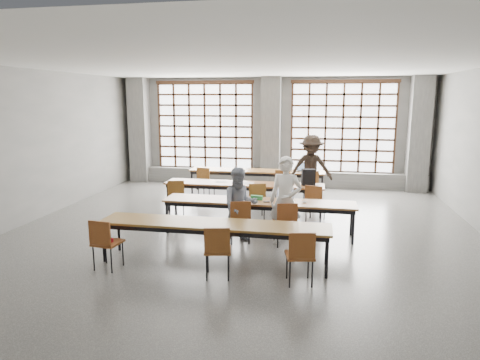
# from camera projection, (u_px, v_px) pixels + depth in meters

# --- Properties ---
(floor) EXTENTS (11.00, 11.00, 0.00)m
(floor) POSITION_uv_depth(u_px,v_px,m) (241.00, 234.00, 9.04)
(floor) COLOR #494947
(floor) RESTS_ON ground
(ceiling) EXTENTS (11.00, 11.00, 0.00)m
(ceiling) POSITION_uv_depth(u_px,v_px,m) (242.00, 64.00, 8.38)
(ceiling) COLOR silver
(ceiling) RESTS_ON floor
(wall_back) EXTENTS (10.00, 0.00, 10.00)m
(wall_back) POSITION_uv_depth(u_px,v_px,m) (272.00, 132.00, 14.02)
(wall_back) COLOR #5E5E5C
(wall_back) RESTS_ON floor
(wall_front) EXTENTS (10.00, 0.00, 10.00)m
(wall_front) POSITION_uv_depth(u_px,v_px,m) (116.00, 237.00, 3.40)
(wall_front) COLOR #5E5E5C
(wall_front) RESTS_ON floor
(wall_left) EXTENTS (0.00, 11.00, 11.00)m
(wall_left) POSITION_uv_depth(u_px,v_px,m) (23.00, 147.00, 9.62)
(wall_left) COLOR #5E5E5C
(wall_left) RESTS_ON floor
(column_left) EXTENTS (0.60, 0.55, 3.50)m
(column_left) POSITION_uv_depth(u_px,v_px,m) (140.00, 130.00, 14.57)
(column_left) COLOR #51514F
(column_left) RESTS_ON floor
(column_mid) EXTENTS (0.60, 0.55, 3.50)m
(column_mid) POSITION_uv_depth(u_px,v_px,m) (271.00, 132.00, 13.75)
(column_mid) COLOR #51514F
(column_mid) RESTS_ON floor
(column_right) EXTENTS (0.60, 0.55, 3.50)m
(column_right) POSITION_uv_depth(u_px,v_px,m) (419.00, 135.00, 12.93)
(column_right) COLOR #51514F
(column_right) RESTS_ON floor
(window_left) EXTENTS (3.32, 0.12, 3.00)m
(window_left) POSITION_uv_depth(u_px,v_px,m) (205.00, 126.00, 14.32)
(window_left) COLOR white
(window_left) RESTS_ON wall_back
(window_right) EXTENTS (3.32, 0.12, 3.00)m
(window_right) POSITION_uv_depth(u_px,v_px,m) (343.00, 128.00, 13.50)
(window_right) COLOR white
(window_right) RESTS_ON wall_back
(sill_ledge) EXTENTS (9.80, 0.35, 0.50)m
(sill_ledge) POSITION_uv_depth(u_px,v_px,m) (271.00, 178.00, 14.11)
(sill_ledge) COLOR #51514F
(sill_ledge) RESTS_ON floor
(desk_row_a) EXTENTS (4.00, 0.70, 0.73)m
(desk_row_a) POSITION_uv_depth(u_px,v_px,m) (257.00, 172.00, 12.69)
(desk_row_a) COLOR brown
(desk_row_a) RESTS_ON floor
(desk_row_b) EXTENTS (4.00, 0.70, 0.73)m
(desk_row_b) POSITION_uv_depth(u_px,v_px,m) (244.00, 186.00, 10.77)
(desk_row_b) COLOR brown
(desk_row_b) RESTS_ON floor
(desk_row_c) EXTENTS (4.00, 0.70, 0.73)m
(desk_row_c) POSITION_uv_depth(u_px,v_px,m) (259.00, 204.00, 8.94)
(desk_row_c) COLOR brown
(desk_row_c) RESTS_ON floor
(desk_row_d) EXTENTS (4.00, 0.70, 0.73)m
(desk_row_d) POSITION_uv_depth(u_px,v_px,m) (214.00, 226.00, 7.35)
(desk_row_d) COLOR brown
(desk_row_d) RESTS_ON floor
(chair_back_left) EXTENTS (0.49, 0.49, 0.88)m
(chair_back_left) POSITION_uv_depth(u_px,v_px,m) (205.00, 179.00, 12.37)
(chair_back_left) COLOR brown
(chair_back_left) RESTS_ON floor
(chair_back_mid) EXTENTS (0.47, 0.48, 0.88)m
(chair_back_mid) POSITION_uv_depth(u_px,v_px,m) (282.00, 182.00, 11.96)
(chair_back_mid) COLOR brown
(chair_back_mid) RESTS_ON floor
(chair_back_right) EXTENTS (0.47, 0.47, 0.88)m
(chair_back_right) POSITION_uv_depth(u_px,v_px,m) (311.00, 183.00, 11.82)
(chair_back_right) COLOR brown
(chair_back_right) RESTS_ON floor
(chair_mid_left) EXTENTS (0.53, 0.53, 0.88)m
(chair_mid_left) POSITION_uv_depth(u_px,v_px,m) (176.00, 193.00, 10.47)
(chair_mid_left) COLOR brown
(chair_mid_left) RESTS_ON floor
(chair_mid_centre) EXTENTS (0.52, 0.52, 0.88)m
(chair_mid_centre) POSITION_uv_depth(u_px,v_px,m) (257.00, 197.00, 10.11)
(chair_mid_centre) COLOR brown
(chair_mid_centre) RESTS_ON floor
(chair_mid_right) EXTENTS (0.51, 0.52, 0.88)m
(chair_mid_right) POSITION_uv_depth(u_px,v_px,m) (315.00, 199.00, 9.86)
(chair_mid_right) COLOR brown
(chair_mid_right) RESTS_ON floor
(chair_front_left) EXTENTS (0.52, 0.52, 0.88)m
(chair_front_left) POSITION_uv_depth(u_px,v_px,m) (240.00, 217.00, 8.41)
(chair_front_left) COLOR brown
(chair_front_left) RESTS_ON floor
(chair_front_right) EXTENTS (0.53, 0.53, 0.88)m
(chair_front_right) POSITION_uv_depth(u_px,v_px,m) (286.00, 219.00, 8.24)
(chair_front_right) COLOR brown
(chair_front_right) RESTS_ON floor
(chair_near_left) EXTENTS (0.47, 0.47, 0.88)m
(chair_near_left) POSITION_uv_depth(u_px,v_px,m) (105.00, 239.00, 7.08)
(chair_near_left) COLOR brown
(chair_near_left) RESTS_ON floor
(chair_near_mid) EXTENTS (0.49, 0.50, 0.88)m
(chair_near_mid) POSITION_uv_depth(u_px,v_px,m) (217.00, 247.00, 6.73)
(chair_near_mid) COLOR brown
(chair_near_mid) RESTS_ON floor
(chair_near_right) EXTENTS (0.50, 0.50, 0.88)m
(chair_near_right) POSITION_uv_depth(u_px,v_px,m) (301.00, 252.00, 6.50)
(chair_near_right) COLOR brown
(chair_near_right) RESTS_ON floor
(student_male) EXTENTS (0.70, 0.52, 1.74)m
(student_male) POSITION_uv_depth(u_px,v_px,m) (285.00, 201.00, 8.31)
(student_male) COLOR white
(student_male) RESTS_ON floor
(student_female) EXTENTS (0.88, 0.78, 1.50)m
(student_female) POSITION_uv_depth(u_px,v_px,m) (240.00, 205.00, 8.49)
(student_female) COLOR #19284B
(student_female) RESTS_ON floor
(student_back) EXTENTS (1.31, 0.92, 1.84)m
(student_back) POSITION_uv_depth(u_px,v_px,m) (311.00, 168.00, 11.87)
(student_back) COLOR black
(student_back) RESTS_ON floor
(laptop_front) EXTENTS (0.38, 0.33, 0.26)m
(laptop_front) POSITION_uv_depth(u_px,v_px,m) (285.00, 198.00, 8.92)
(laptop_front) COLOR #B1B1B6
(laptop_front) RESTS_ON desk_row_c
(laptop_back) EXTENTS (0.38, 0.32, 0.26)m
(laptop_back) POSITION_uv_depth(u_px,v_px,m) (303.00, 169.00, 12.53)
(laptop_back) COLOR #B2B2B7
(laptop_back) RESTS_ON desk_row_a
(mouse) EXTENTS (0.12, 0.10, 0.04)m
(mouse) POSITION_uv_depth(u_px,v_px,m) (304.00, 202.00, 8.73)
(mouse) COLOR white
(mouse) RESTS_ON desk_row_c
(green_box) EXTENTS (0.26, 0.12, 0.09)m
(green_box) POSITION_uv_depth(u_px,v_px,m) (257.00, 198.00, 9.00)
(green_box) COLOR #287B3A
(green_box) RESTS_ON desk_row_c
(phone) EXTENTS (0.14, 0.08, 0.01)m
(phone) POSITION_uv_depth(u_px,v_px,m) (267.00, 202.00, 8.79)
(phone) COLOR black
(phone) RESTS_ON desk_row_c
(paper_sheet_a) EXTENTS (0.36, 0.32, 0.00)m
(paper_sheet_a) POSITION_uv_depth(u_px,v_px,m) (221.00, 182.00, 10.91)
(paper_sheet_a) COLOR silver
(paper_sheet_a) RESTS_ON desk_row_b
(paper_sheet_c) EXTENTS (0.30, 0.21, 0.00)m
(paper_sheet_c) POSITION_uv_depth(u_px,v_px,m) (248.00, 183.00, 10.74)
(paper_sheet_c) COLOR white
(paper_sheet_c) RESTS_ON desk_row_b
(backpack) EXTENTS (0.36, 0.27, 0.40)m
(backpack) POSITION_uv_depth(u_px,v_px,m) (308.00, 177.00, 10.47)
(backpack) COLOR black
(backpack) RESTS_ON desk_row_b
(plastic_bag) EXTENTS (0.32, 0.29, 0.29)m
(plastic_bag) POSITION_uv_depth(u_px,v_px,m) (287.00, 166.00, 12.54)
(plastic_bag) COLOR white
(plastic_bag) RESTS_ON desk_row_a
(red_pouch) EXTENTS (0.22, 0.15, 0.06)m
(red_pouch) POSITION_uv_depth(u_px,v_px,m) (108.00, 240.00, 7.16)
(red_pouch) COLOR #A2131B
(red_pouch) RESTS_ON chair_near_left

